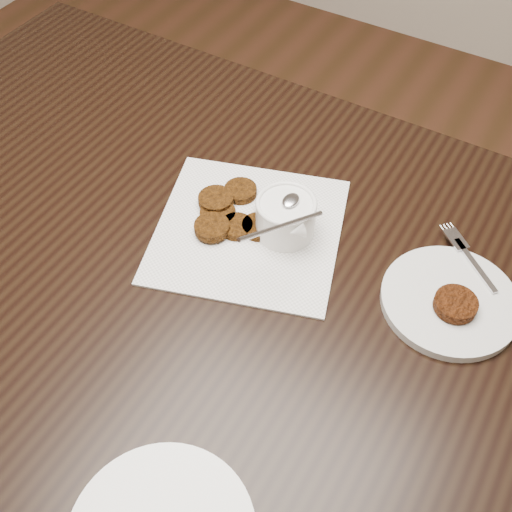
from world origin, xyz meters
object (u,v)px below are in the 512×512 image
Objects in this scene: napkin at (248,230)px; plate_with_patty at (451,298)px; table at (216,371)px; sauce_ramekin at (286,202)px.

plate_with_patty is at bearing 4.71° from napkin.
plate_with_patty is (0.32, 0.03, 0.01)m from napkin.
plate_with_patty is (0.36, 0.10, 0.39)m from table.
table is 4.95× the size of napkin.
napkin is (0.04, 0.07, 0.38)m from table.
table is 0.46m from sauce_ramekin.
plate_with_patty is at bearing -0.15° from sauce_ramekin.
sauce_ramekin reaches higher than napkin.
plate_with_patty is at bearing 14.96° from table.
plate_with_patty reaches higher than table.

